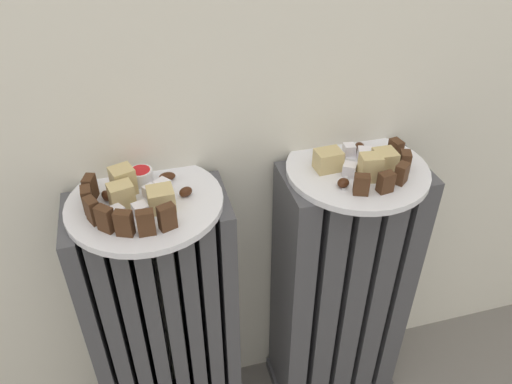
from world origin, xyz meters
The scene contains 38 objects.
radiator_left centered at (-0.19, 0.28, 0.32)m, with size 0.29×0.15×0.64m.
radiator_right centered at (0.19, 0.28, 0.32)m, with size 0.29×0.15×0.64m.
plate_left centered at (-0.19, 0.28, 0.65)m, with size 0.27×0.27×0.01m, color white.
plate_right centered at (0.19, 0.28, 0.65)m, with size 0.27×0.27×0.01m, color white.
dark_cake_slice_left_0 centered at (-0.28, 0.31, 0.68)m, with size 0.03×0.02×0.04m, color #472B19.
dark_cake_slice_left_1 centered at (-0.28, 0.28, 0.68)m, with size 0.03×0.02×0.04m, color #472B19.
dark_cake_slice_left_2 centered at (-0.28, 0.24, 0.68)m, with size 0.03×0.02×0.04m, color #472B19.
dark_cake_slice_left_3 centered at (-0.26, 0.22, 0.68)m, with size 0.03×0.02×0.04m, color #472B19.
dark_cake_slice_left_4 centered at (-0.23, 0.20, 0.68)m, with size 0.03×0.02×0.04m, color #472B19.
dark_cake_slice_left_5 centered at (-0.20, 0.19, 0.68)m, with size 0.03×0.02×0.04m, color #472B19.
dark_cake_slice_left_6 centered at (-0.16, 0.20, 0.68)m, with size 0.03×0.02×0.04m, color #472B19.
marble_cake_slice_left_0 centered at (-0.22, 0.31, 0.68)m, with size 0.04×0.04×0.05m, color tan.
marble_cake_slice_left_1 centered at (-0.17, 0.25, 0.67)m, with size 0.04×0.04×0.04m, color tan.
marble_cake_slice_left_2 centered at (-0.23, 0.27, 0.68)m, with size 0.04×0.03×0.04m, color tan.
turkish_delight_left_0 centered at (-0.16, 0.30, 0.67)m, with size 0.02×0.02×0.02m, color white.
turkish_delight_left_1 centered at (-0.18, 0.29, 0.66)m, with size 0.02×0.02×0.02m, color white.
turkish_delight_left_2 centered at (-0.20, 0.24, 0.67)m, with size 0.02×0.02×0.02m, color white.
turkish_delight_left_3 centered at (-0.24, 0.24, 0.67)m, with size 0.02×0.02×0.02m, color white.
medjool_date_left_0 centered at (-0.13, 0.27, 0.66)m, with size 0.02×0.02×0.02m, color #3D1E0F.
medjool_date_left_1 centered at (-0.26, 0.30, 0.66)m, with size 0.02×0.01×0.02m, color #3D1E0F.
medjool_date_left_2 centered at (-0.15, 0.33, 0.66)m, with size 0.03×0.02×0.01m, color #3D1E0F.
jam_bowl_left centered at (-0.19, 0.33, 0.67)m, with size 0.04×0.04×0.03m.
dark_cake_slice_right_0 centered at (0.16, 0.20, 0.67)m, with size 0.03×0.02×0.04m, color #472B19.
dark_cake_slice_right_1 centered at (0.21, 0.20, 0.67)m, with size 0.03×0.02×0.04m, color #472B19.
dark_cake_slice_right_2 centered at (0.25, 0.22, 0.67)m, with size 0.03×0.02×0.04m, color #472B19.
dark_cake_slice_right_3 centered at (0.27, 0.25, 0.67)m, with size 0.03×0.02×0.04m, color #472B19.
dark_cake_slice_right_4 centered at (0.28, 0.29, 0.67)m, with size 0.03×0.02×0.04m, color #472B19.
marble_cake_slice_right_0 centered at (0.14, 0.29, 0.67)m, with size 0.05×0.04×0.04m, color tan.
marble_cake_slice_right_1 centered at (0.24, 0.26, 0.67)m, with size 0.04×0.04×0.04m, color tan.
marble_cake_slice_right_2 centered at (0.20, 0.24, 0.68)m, with size 0.04×0.03×0.05m, color tan.
turkish_delight_right_0 centered at (0.17, 0.26, 0.67)m, with size 0.02×0.02×0.02m, color white.
turkish_delight_right_1 centered at (0.25, 0.29, 0.66)m, with size 0.02×0.02×0.02m, color white.
turkish_delight_right_2 centered at (0.22, 0.30, 0.67)m, with size 0.03×0.03×0.03m, color white.
turkish_delight_right_3 centered at (0.20, 0.33, 0.67)m, with size 0.02×0.02×0.02m, color white.
medjool_date_right_0 centered at (0.17, 0.31, 0.66)m, with size 0.02×0.02×0.01m, color #3D1E0F.
medjool_date_right_1 centered at (0.14, 0.23, 0.66)m, with size 0.02×0.02×0.02m, color #3D1E0F.
medjool_date_right_2 centered at (0.22, 0.33, 0.66)m, with size 0.03×0.02×0.02m, color #3D1E0F.
fork centered at (0.17, 0.27, 0.66)m, with size 0.06×0.10×0.00m.
Camera 1 is at (-0.19, -0.42, 1.16)m, focal length 34.97 mm.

